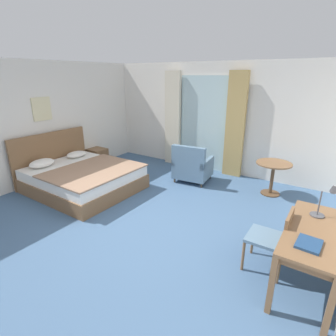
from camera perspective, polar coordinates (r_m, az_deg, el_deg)
ground at (r=4.81m, az=-6.94°, el=-11.69°), size 6.72×7.08×0.10m
wall_back at (r=7.01m, az=10.40°, el=10.45°), size 6.32×0.12×2.74m
wall_left at (r=6.68m, az=-28.44°, el=8.02°), size 0.12×6.68×2.74m
balcony_glass_door at (r=7.10m, az=7.63°, el=9.35°), size 1.34×0.02×2.41m
curtain_panel_left at (r=7.43m, az=1.03°, el=10.42°), size 0.45×0.10×2.52m
curtain_panel_right at (r=6.66m, az=14.22°, el=8.78°), size 0.46×0.10×2.52m
bed at (r=6.18m, az=-18.08°, el=-1.80°), size 2.26×1.92×1.16m
nightstand at (r=7.63m, az=-14.88°, el=2.20°), size 0.46×0.44×0.50m
writing_desk at (r=3.57m, az=28.74°, el=-12.77°), size 0.59×1.43×0.76m
desk_chair at (r=3.70m, az=21.81°, el=-13.50°), size 0.48×0.46×0.87m
desk_lamp at (r=3.82m, az=31.28°, el=-5.10°), size 0.28×0.28×0.44m
closed_book at (r=3.20m, az=28.00°, el=-14.19°), size 0.25×0.30×0.03m
armchair_by_window at (r=6.32m, az=5.21°, el=0.21°), size 0.88×0.83×0.92m
round_cafe_table at (r=5.96m, az=21.64°, el=-0.58°), size 0.72×0.72×0.70m
framed_picture at (r=6.77m, az=-25.49°, el=11.38°), size 0.03×0.44×0.52m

